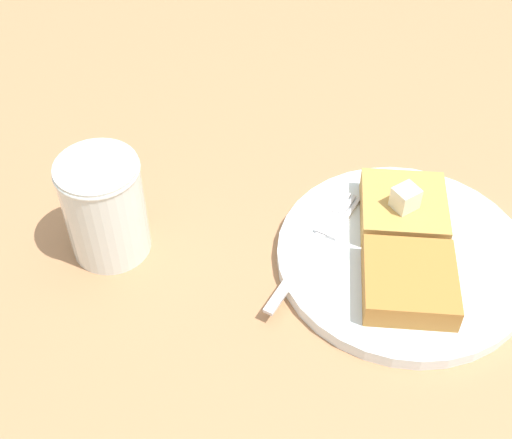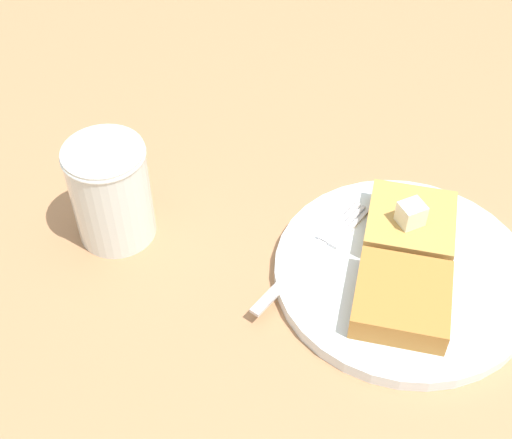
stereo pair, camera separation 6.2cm
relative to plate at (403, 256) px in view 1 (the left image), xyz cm
name	(u,v)px [view 1 (the left image)]	position (x,y,z in cm)	size (l,w,h in cm)	color
table_surface	(314,207)	(-6.27, -9.02, -1.94)	(127.62, 127.62, 2.44)	#AF784F
plate	(403,256)	(0.00, 0.00, 0.00)	(22.61, 22.61, 1.26)	white
toast_slice_left	(403,209)	(-4.24, -0.57, 1.73)	(8.03, 7.70, 2.38)	#C89246
toast_slice_middle	(409,282)	(4.24, 0.57, 1.73)	(8.03, 7.70, 2.38)	#B27533
butter_pat_primary	(405,198)	(-3.36, -0.65, 3.98)	(2.11, 1.90, 2.11)	#F2ECC9
fork	(320,242)	(0.59, -7.51, 0.72)	(15.71, 6.11, 0.36)	silver
syrup_jar	(105,210)	(3.82, -26.18, 3.94)	(7.31, 7.31, 9.90)	#56270C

